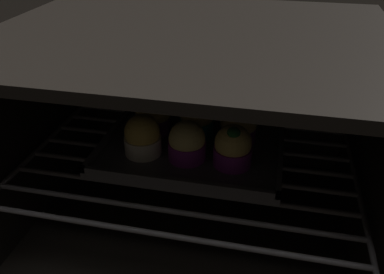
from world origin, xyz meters
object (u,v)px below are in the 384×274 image
Objects in this scene: baking_tray at (192,149)px; muffin_row0_col0 at (143,137)px; muffin_row0_col1 at (185,143)px; muffin_row1_col1 at (198,118)px; muffin_row0_col2 at (233,147)px; muffin_row1_col0 at (153,115)px; muffin_row1_col2 at (239,124)px.

baking_tray is 9.12cm from muffin_row0_col0.
muffin_row0_col1 is (7.18, -0.05, -0.17)cm from muffin_row0_col0.
muffin_row0_col0 is at bearing -134.24° from muffin_row1_col1.
muffin_row0_col0 is at bearing 179.30° from muffin_row0_col2.
muffin_row1_col0 is (-7.58, 7.40, 0.42)cm from muffin_row0_col1.
muffin_row0_col2 reaches higher than muffin_row0_col1.
muffin_row1_col2 is at bearing 26.68° from muffin_row0_col0.
muffin_row0_col2 is at bearing -26.12° from muffin_row1_col0.
muffin_row0_col2 is (7.44, -3.89, 3.67)cm from baking_tray.
muffin_row1_col0 is (-7.92, 3.64, 3.83)cm from baking_tray.
muffin_row1_col1 reaches higher than muffin_row0_col0.
muffin_row0_col2 is 0.94× the size of muffin_row1_col1.
muffin_row1_col2 reaches higher than muffin_row0_col0.
muffin_row0_col2 is 1.00× the size of muffin_row1_col2.
muffin_row0_col1 is at bearing -0.44° from muffin_row0_col0.
muffin_row1_col2 is (7.43, 3.80, 3.61)cm from baking_tray.
muffin_row1_col1 is (0.49, 7.93, 0.44)cm from muffin_row0_col1.
muffin_row0_col2 is at bearing -0.94° from muffin_row0_col1.
muffin_row1_col1 is (-7.29, 8.06, 0.19)cm from muffin_row0_col2.
muffin_row0_col2 is at bearing -47.87° from muffin_row1_col1.
muffin_row0_col0 is 0.97× the size of muffin_row0_col2.
muffin_row0_col2 is 10.87cm from muffin_row1_col1.
muffin_row0_col0 is 0.97× the size of muffin_row1_col2.
muffin_row0_col2 reaches higher than muffin_row0_col0.
baking_tray is at bearing -92.08° from muffin_row1_col1.
muffin_row1_col2 is at bearing 44.26° from muffin_row0_col1.
muffin_row0_col1 is 10.61cm from muffin_row1_col0.
muffin_row0_col1 is at bearing -95.12° from baking_tray.
baking_tray is 4.62× the size of muffin_row0_col1.
muffin_row0_col2 reaches higher than baking_tray.
muffin_row0_col0 reaches higher than muffin_row0_col1.
muffin_row1_col1 is at bearing 3.74° from muffin_row1_col0.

